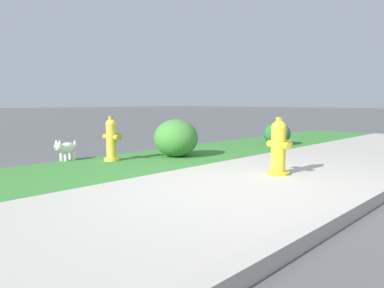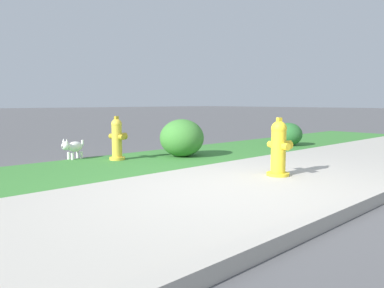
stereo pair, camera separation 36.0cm
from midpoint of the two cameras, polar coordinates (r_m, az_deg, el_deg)
name	(u,v)px [view 1 (the left image)]	position (r m, az deg, el deg)	size (l,w,h in m)	color
ground_plane	(234,188)	(4.32, 4.08, -6.78)	(120.00, 120.00, 0.00)	#515154
sidewalk_pavement	(234,188)	(4.32, 4.08, -6.71)	(18.00, 2.57, 0.01)	#ADA89E
grass_verge	(116,165)	(6.01, -13.22, -3.14)	(18.00, 2.03, 0.01)	#387A33
street_curb	(357,206)	(3.63, 21.28, -8.79)	(18.00, 0.16, 0.12)	#ADA89E
fire_hydrant_at_driveway	(112,139)	(6.44, -13.72, 0.67)	(0.32, 0.36, 0.75)	gold
fire_hydrant_by_grass_verge	(279,147)	(5.11, 11.13, -0.52)	(0.36, 0.38, 0.78)	yellow
small_white_dog	(66,148)	(6.69, -20.18, -0.60)	(0.45, 0.25, 0.37)	white
shrub_bush_near_lamp	(277,134)	(8.76, 11.70, 1.54)	(0.61, 0.61, 0.52)	#28662D
shrub_bush_mid_verge	(176,138)	(6.74, -3.98, 0.91)	(0.80, 0.80, 0.68)	#3D7F33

